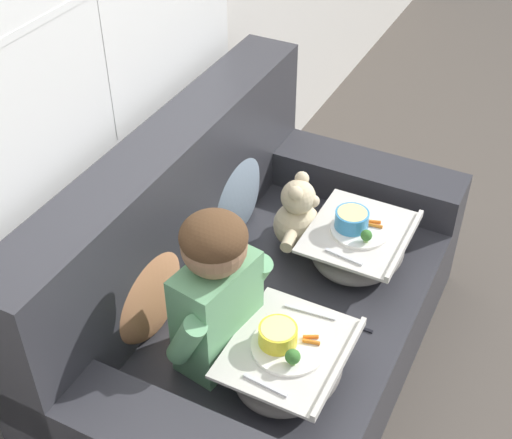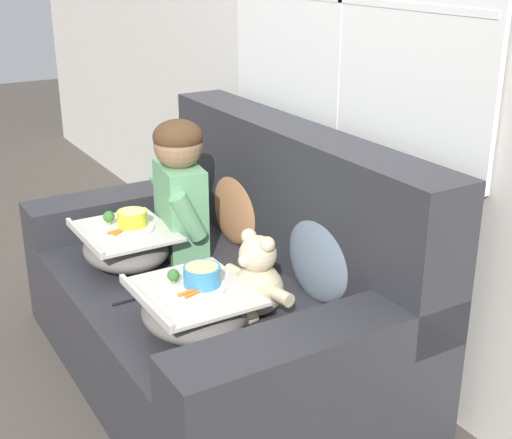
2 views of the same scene
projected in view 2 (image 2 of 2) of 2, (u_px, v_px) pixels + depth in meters
name	position (u px, v px, depth m)	size (l,w,h in m)	color
ground_plane	(212.00, 371.00, 2.87)	(14.00, 14.00, 0.00)	#4C443D
wall_back_with_window	(350.00, 29.00, 2.69)	(8.00, 0.08, 2.60)	beige
couch	(229.00, 294.00, 2.79)	(1.66, 1.00, 0.95)	#2D2D33
throw_pillow_behind_child	(240.00, 198.00, 3.05)	(0.40, 0.19, 0.41)	#B2754C
throw_pillow_behind_teddy	(324.00, 247.00, 2.56)	(0.40, 0.19, 0.41)	slate
child_figure	(179.00, 182.00, 2.87)	(0.42, 0.22, 0.56)	#66A370
teddy_bear	(257.00, 280.00, 2.44)	(0.33, 0.23, 0.30)	beige
lap_tray_child	(126.00, 245.00, 2.83)	(0.41, 0.35, 0.22)	slate
lap_tray_teddy	(194.00, 308.00, 2.34)	(0.41, 0.35, 0.23)	slate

